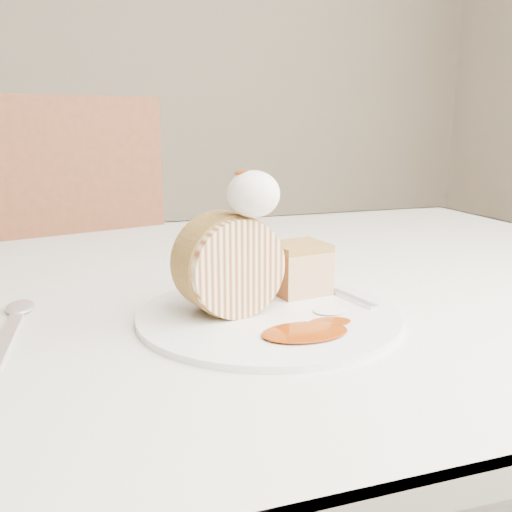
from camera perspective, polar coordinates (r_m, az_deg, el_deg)
name	(u,v)px	position (r m, az deg, el deg)	size (l,w,h in m)	color
table	(195,347)	(0.75, -6.12, -9.08)	(1.40, 0.90, 0.75)	silver
chair_far	(31,316)	(1.24, -21.55, -5.56)	(0.57, 0.57, 0.99)	brown
plate	(268,315)	(0.59, 1.25, -5.95)	(0.27, 0.27, 0.01)	white
roulade_slice	(229,265)	(0.57, -2.72, -0.88)	(0.10, 0.10, 0.05)	beige
cake_chunk	(299,271)	(0.65, 4.32, -1.55)	(0.06, 0.05, 0.05)	#A27C3D
whipped_cream	(254,194)	(0.55, -0.25, 6.21)	(0.05, 0.05, 0.05)	white
caramel_drizzle	(247,167)	(0.55, -0.90, 8.89)	(0.03, 0.02, 0.01)	#832C05
caramel_pool	(305,332)	(0.53, 4.89, -7.57)	(0.08, 0.05, 0.00)	#832C05
fork	(341,294)	(0.65, 8.48, -3.75)	(0.02, 0.16, 0.00)	silver
spoon	(6,340)	(0.57, -23.75, -7.69)	(0.03, 0.17, 0.00)	silver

